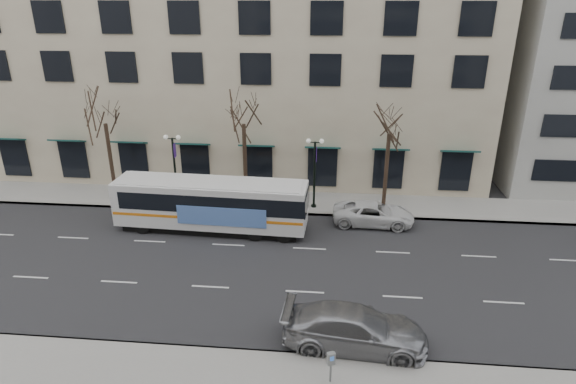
# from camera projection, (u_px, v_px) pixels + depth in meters

# --- Properties ---
(ground) EXTENTS (160.00, 160.00, 0.00)m
(ground) POSITION_uv_depth(u_px,v_px,m) (220.00, 264.00, 27.49)
(ground) COLOR black
(ground) RESTS_ON ground
(sidewalk_far) EXTENTS (80.00, 4.00, 0.15)m
(sidewalk_far) POSITION_uv_depth(u_px,v_px,m) (314.00, 203.00, 35.32)
(sidewalk_far) COLOR gray
(sidewalk_far) RESTS_ON ground
(building_hotel) EXTENTS (40.00, 20.00, 24.00)m
(building_hotel) POSITION_uv_depth(u_px,v_px,m) (243.00, 22.00, 42.40)
(building_hotel) COLOR tan
(building_hotel) RESTS_ON ground
(tree_far_left) EXTENTS (3.60, 3.60, 8.34)m
(tree_far_left) POSITION_uv_depth(u_px,v_px,m) (103.00, 110.00, 33.89)
(tree_far_left) COLOR black
(tree_far_left) RESTS_ON ground
(tree_far_mid) EXTENTS (3.60, 3.60, 8.55)m
(tree_far_mid) POSITION_uv_depth(u_px,v_px,m) (243.00, 111.00, 32.95)
(tree_far_mid) COLOR black
(tree_far_mid) RESTS_ON ground
(tree_far_right) EXTENTS (3.60, 3.60, 8.06)m
(tree_far_right) POSITION_uv_depth(u_px,v_px,m) (390.00, 121.00, 32.28)
(tree_far_right) COLOR black
(tree_far_right) RESTS_ON ground
(lamp_post_left) EXTENTS (1.22, 0.45, 5.21)m
(lamp_post_left) POSITION_uv_depth(u_px,v_px,m) (175.00, 166.00, 34.34)
(lamp_post_left) COLOR black
(lamp_post_left) RESTS_ON ground
(lamp_post_right) EXTENTS (1.22, 0.45, 5.21)m
(lamp_post_right) POSITION_uv_depth(u_px,v_px,m) (315.00, 170.00, 33.48)
(lamp_post_right) COLOR black
(lamp_post_right) RESTS_ON ground
(city_bus) EXTENTS (12.49, 3.22, 3.36)m
(city_bus) POSITION_uv_depth(u_px,v_px,m) (212.00, 204.00, 30.91)
(city_bus) COLOR silver
(city_bus) RESTS_ON ground
(silver_car) EXTENTS (6.43, 2.96, 1.82)m
(silver_car) POSITION_uv_depth(u_px,v_px,m) (355.00, 329.00, 20.81)
(silver_car) COLOR #929399
(silver_car) RESTS_ON ground
(white_pickup) EXTENTS (5.45, 2.67, 1.49)m
(white_pickup) POSITION_uv_depth(u_px,v_px,m) (373.00, 214.00, 32.06)
(white_pickup) COLOR silver
(white_pickup) RESTS_ON ground
(pay_station) EXTENTS (0.35, 0.29, 1.39)m
(pay_station) POSITION_uv_depth(u_px,v_px,m) (331.00, 361.00, 18.62)
(pay_station) COLOR gray
(pay_station) RESTS_ON sidewalk_near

